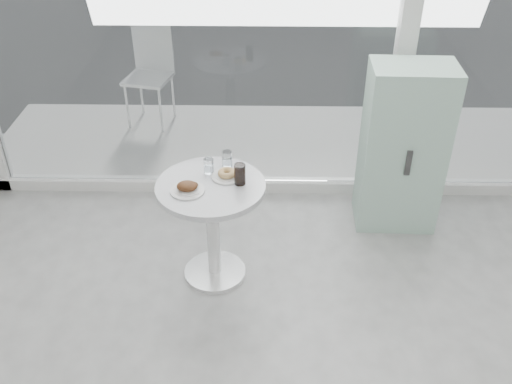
{
  "coord_description": "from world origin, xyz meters",
  "views": [
    {
      "loc": [
        -0.15,
        -1.18,
        2.8
      ],
      "look_at": [
        -0.2,
        1.7,
        0.85
      ],
      "focal_mm": 40.0,
      "sensor_mm": 36.0,
      "label": 1
    }
  ],
  "objects_px": {
    "water_tumbler_b": "(227,160)",
    "cola_glass": "(240,175)",
    "patio_chair": "(150,69)",
    "plate_fritter": "(188,188)",
    "main_table": "(212,212)",
    "plate_donut": "(227,175)",
    "water_tumbler_a": "(209,167)",
    "mint_cabinet": "(403,148)"
  },
  "relations": [
    {
      "from": "plate_fritter",
      "to": "plate_donut",
      "type": "distance_m",
      "value": 0.29
    },
    {
      "from": "mint_cabinet",
      "to": "plate_donut",
      "type": "xyz_separation_m",
      "value": [
        -1.29,
        -0.6,
        0.13
      ]
    },
    {
      "from": "mint_cabinet",
      "to": "cola_glass",
      "type": "bearing_deg",
      "value": -148.92
    },
    {
      "from": "mint_cabinet",
      "to": "plate_fritter",
      "type": "bearing_deg",
      "value": -151.54
    },
    {
      "from": "patio_chair",
      "to": "water_tumbler_a",
      "type": "distance_m",
      "value": 2.37
    },
    {
      "from": "water_tumbler_a",
      "to": "cola_glass",
      "type": "height_order",
      "value": "cola_glass"
    },
    {
      "from": "plate_fritter",
      "to": "cola_glass",
      "type": "relative_size",
      "value": 1.55
    },
    {
      "from": "main_table",
      "to": "cola_glass",
      "type": "distance_m",
      "value": 0.35
    },
    {
      "from": "mint_cabinet",
      "to": "plate_fritter",
      "type": "distance_m",
      "value": 1.72
    },
    {
      "from": "patio_chair",
      "to": "mint_cabinet",
      "type": "bearing_deg",
      "value": -24.79
    },
    {
      "from": "water_tumbler_b",
      "to": "main_table",
      "type": "bearing_deg",
      "value": -112.48
    },
    {
      "from": "mint_cabinet",
      "to": "plate_donut",
      "type": "relative_size",
      "value": 6.36
    },
    {
      "from": "main_table",
      "to": "plate_donut",
      "type": "xyz_separation_m",
      "value": [
        0.1,
        0.09,
        0.24
      ]
    },
    {
      "from": "water_tumbler_b",
      "to": "cola_glass",
      "type": "relative_size",
      "value": 0.78
    },
    {
      "from": "water_tumbler_a",
      "to": "cola_glass",
      "type": "distance_m",
      "value": 0.25
    },
    {
      "from": "patio_chair",
      "to": "plate_donut",
      "type": "bearing_deg",
      "value": -55.62
    },
    {
      "from": "water_tumbler_a",
      "to": "water_tumbler_b",
      "type": "bearing_deg",
      "value": 36.78
    },
    {
      "from": "mint_cabinet",
      "to": "patio_chair",
      "type": "height_order",
      "value": "mint_cabinet"
    },
    {
      "from": "patio_chair",
      "to": "plate_donut",
      "type": "distance_m",
      "value": 2.46
    },
    {
      "from": "mint_cabinet",
      "to": "cola_glass",
      "type": "height_order",
      "value": "mint_cabinet"
    },
    {
      "from": "patio_chair",
      "to": "water_tumbler_a",
      "type": "bearing_deg",
      "value": -57.94
    },
    {
      "from": "main_table",
      "to": "patio_chair",
      "type": "bearing_deg",
      "value": 109.07
    },
    {
      "from": "patio_chair",
      "to": "cola_glass",
      "type": "distance_m",
      "value": 2.57
    },
    {
      "from": "mint_cabinet",
      "to": "water_tumbler_b",
      "type": "bearing_deg",
      "value": -158.77
    },
    {
      "from": "main_table",
      "to": "water_tumbler_a",
      "type": "distance_m",
      "value": 0.3
    },
    {
      "from": "mint_cabinet",
      "to": "cola_glass",
      "type": "relative_size",
      "value": 9.21
    },
    {
      "from": "patio_chair",
      "to": "water_tumbler_a",
      "type": "relative_size",
      "value": 9.11
    },
    {
      "from": "water_tumbler_a",
      "to": "plate_fritter",
      "type": "bearing_deg",
      "value": -117.1
    },
    {
      "from": "plate_donut",
      "to": "water_tumbler_a",
      "type": "xyz_separation_m",
      "value": [
        -0.12,
        0.05,
        0.03
      ]
    },
    {
      "from": "main_table",
      "to": "cola_glass",
      "type": "xyz_separation_m",
      "value": [
        0.19,
        0.01,
        0.29
      ]
    },
    {
      "from": "plate_donut",
      "to": "plate_fritter",
      "type": "bearing_deg",
      "value": -144.23
    },
    {
      "from": "plate_donut",
      "to": "water_tumbler_b",
      "type": "height_order",
      "value": "water_tumbler_b"
    },
    {
      "from": "mint_cabinet",
      "to": "water_tumbler_b",
      "type": "distance_m",
      "value": 1.39
    },
    {
      "from": "mint_cabinet",
      "to": "water_tumbler_a",
      "type": "xyz_separation_m",
      "value": [
        -1.42,
        -0.55,
        0.16
      ]
    },
    {
      "from": "mint_cabinet",
      "to": "water_tumbler_a",
      "type": "height_order",
      "value": "mint_cabinet"
    },
    {
      "from": "water_tumbler_a",
      "to": "water_tumbler_b",
      "type": "distance_m",
      "value": 0.15
    },
    {
      "from": "mint_cabinet",
      "to": "patio_chair",
      "type": "relative_size",
      "value": 1.35
    },
    {
      "from": "water_tumbler_a",
      "to": "patio_chair",
      "type": "bearing_deg",
      "value": 109.72
    },
    {
      "from": "water_tumbler_b",
      "to": "plate_fritter",
      "type": "bearing_deg",
      "value": -126.63
    },
    {
      "from": "patio_chair",
      "to": "plate_fritter",
      "type": "height_order",
      "value": "patio_chair"
    },
    {
      "from": "plate_donut",
      "to": "water_tumbler_b",
      "type": "distance_m",
      "value": 0.14
    },
    {
      "from": "cola_glass",
      "to": "mint_cabinet",
      "type": "bearing_deg",
      "value": 29.36
    }
  ]
}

